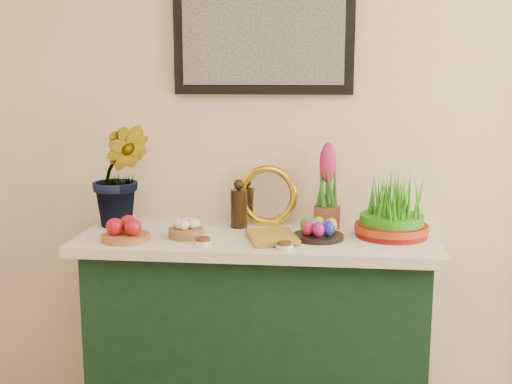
# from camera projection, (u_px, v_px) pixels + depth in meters

# --- Properties ---
(sideboard) EXTENTS (1.30, 0.45, 0.85)m
(sideboard) POSITION_uv_depth(u_px,v_px,m) (257.00, 345.00, 2.61)
(sideboard) COLOR #11311C
(sideboard) RESTS_ON ground
(tablecloth) EXTENTS (1.40, 0.55, 0.04)m
(tablecloth) POSITION_uv_depth(u_px,v_px,m) (257.00, 239.00, 2.53)
(tablecloth) COLOR silver
(tablecloth) RESTS_ON sideboard
(hyacinth_green) EXTENTS (0.33, 0.29, 0.57)m
(hyacinth_green) POSITION_uv_depth(u_px,v_px,m) (120.00, 158.00, 2.62)
(hyacinth_green) COLOR #27701E
(hyacinth_green) RESTS_ON tablecloth
(apple_bowl) EXTENTS (0.21, 0.21, 0.09)m
(apple_bowl) POSITION_uv_depth(u_px,v_px,m) (126.00, 231.00, 2.43)
(apple_bowl) COLOR #AB582D
(apple_bowl) RESTS_ON tablecloth
(garlic_basket) EXTENTS (0.15, 0.15, 0.08)m
(garlic_basket) POSITION_uv_depth(u_px,v_px,m) (186.00, 230.00, 2.48)
(garlic_basket) COLOR #97673D
(garlic_basket) RESTS_ON tablecloth
(vinegar_cruet) EXTENTS (0.07, 0.07, 0.20)m
(vinegar_cruet) POSITION_uv_depth(u_px,v_px,m) (239.00, 206.00, 2.63)
(vinegar_cruet) COLOR black
(vinegar_cruet) RESTS_ON tablecloth
(mirror) EXTENTS (0.26, 0.09, 0.25)m
(mirror) POSITION_uv_depth(u_px,v_px,m) (268.00, 196.00, 2.67)
(mirror) COLOR gold
(mirror) RESTS_ON tablecloth
(book) EXTENTS (0.21, 0.27, 0.03)m
(book) POSITION_uv_depth(u_px,v_px,m) (249.00, 237.00, 2.43)
(book) COLOR #B38327
(book) RESTS_ON tablecloth
(spice_dish_left) EXTENTS (0.07, 0.07, 0.03)m
(spice_dish_left) POSITION_uv_depth(u_px,v_px,m) (203.00, 242.00, 2.37)
(spice_dish_left) COLOR silver
(spice_dish_left) RESTS_ON tablecloth
(spice_dish_right) EXTENTS (0.06, 0.06, 0.03)m
(spice_dish_right) POSITION_uv_depth(u_px,v_px,m) (285.00, 246.00, 2.32)
(spice_dish_right) COLOR silver
(spice_dish_right) RESTS_ON tablecloth
(egg_plate) EXTENTS (0.23, 0.23, 0.08)m
(egg_plate) POSITION_uv_depth(u_px,v_px,m) (318.00, 231.00, 2.45)
(egg_plate) COLOR black
(egg_plate) RESTS_ON tablecloth
(hyacinth_pink) EXTENTS (0.11, 0.11, 0.35)m
(hyacinth_pink) POSITION_uv_depth(u_px,v_px,m) (327.00, 190.00, 2.62)
(hyacinth_pink) COLOR brown
(hyacinth_pink) RESTS_ON tablecloth
(wheatgrass_sabzeh) EXTENTS (0.29, 0.29, 0.23)m
(wheatgrass_sabzeh) POSITION_uv_depth(u_px,v_px,m) (392.00, 211.00, 2.48)
(wheatgrass_sabzeh) COLOR maroon
(wheatgrass_sabzeh) RESTS_ON tablecloth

